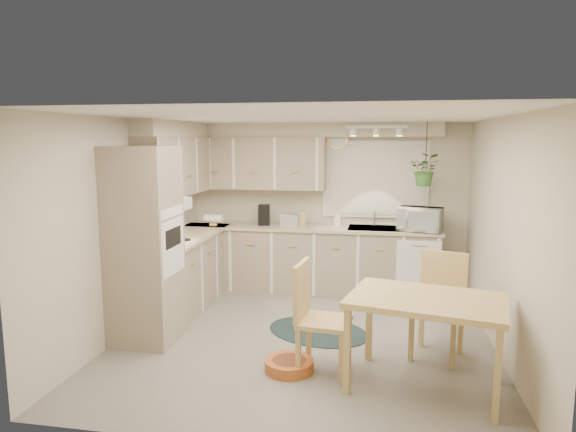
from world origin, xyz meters
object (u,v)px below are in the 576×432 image
(pet_bed, at_px, (289,365))
(chair_back, at_px, (438,307))
(microwave, at_px, (420,217))
(dining_table, at_px, (425,343))
(braided_rug, at_px, (318,331))
(chair_left, at_px, (325,318))

(pet_bed, bearing_deg, chair_back, 21.96)
(pet_bed, relative_size, microwave, 0.81)
(dining_table, height_order, chair_back, chair_back)
(braided_rug, bearing_deg, microwave, 51.57)
(dining_table, bearing_deg, braided_rug, 133.14)
(pet_bed, height_order, microwave, microwave)
(pet_bed, xyz_separation_m, microwave, (1.34, 2.54, 1.08))
(braided_rug, xyz_separation_m, microwave, (1.19, 1.50, 1.13))
(dining_table, relative_size, pet_bed, 2.81)
(pet_bed, bearing_deg, braided_rug, 81.92)
(chair_left, xyz_separation_m, chair_back, (1.07, 0.51, 0.00))
(dining_table, bearing_deg, chair_left, 169.83)
(dining_table, xyz_separation_m, microwave, (0.11, 2.65, 0.72))
(chair_back, distance_m, pet_bed, 1.57)
(pet_bed, bearing_deg, dining_table, -5.24)
(chair_left, relative_size, chair_back, 1.00)
(chair_back, relative_size, braided_rug, 0.88)
(dining_table, xyz_separation_m, chair_back, (0.17, 0.67, 0.11))
(chair_left, xyz_separation_m, pet_bed, (-0.33, -0.05, -0.47))
(microwave, bearing_deg, chair_back, -73.64)
(braided_rug, height_order, pet_bed, pet_bed)
(chair_left, bearing_deg, dining_table, 85.96)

